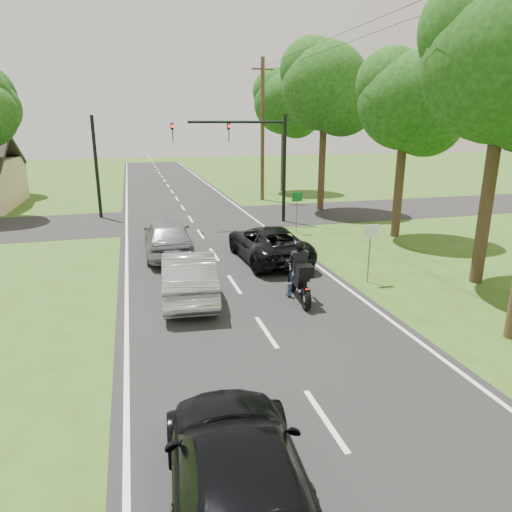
{
  "coord_description": "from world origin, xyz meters",
  "views": [
    {
      "loc": [
        -3.28,
        -10.95,
        5.49
      ],
      "look_at": [
        0.53,
        3.0,
        1.3
      ],
      "focal_mm": 32.0,
      "sensor_mm": 36.0,
      "label": 1
    }
  ],
  "objects_px": {
    "silver_suv": "(168,236)",
    "dark_car_behind": "(240,481)",
    "sign_green": "(297,203)",
    "utility_pole_far": "(262,130)",
    "sign_white": "(371,239)",
    "traffic_signal": "(253,150)",
    "dark_suv": "(268,243)",
    "silver_sedan": "(189,275)",
    "motorcycle_rider": "(300,278)"
  },
  "relations": [
    {
      "from": "dark_suv",
      "to": "silver_suv",
      "type": "relative_size",
      "value": 1.07
    },
    {
      "from": "silver_sedan",
      "to": "traffic_signal",
      "type": "bearing_deg",
      "value": -110.2
    },
    {
      "from": "dark_car_behind",
      "to": "sign_green",
      "type": "relative_size",
      "value": 2.35
    },
    {
      "from": "motorcycle_rider",
      "to": "silver_sedan",
      "type": "bearing_deg",
      "value": 163.94
    },
    {
      "from": "motorcycle_rider",
      "to": "traffic_signal",
      "type": "bearing_deg",
      "value": 86.64
    },
    {
      "from": "silver_suv",
      "to": "sign_green",
      "type": "height_order",
      "value": "sign_green"
    },
    {
      "from": "utility_pole_far",
      "to": "traffic_signal",
      "type": "bearing_deg",
      "value": -109.68
    },
    {
      "from": "utility_pole_far",
      "to": "silver_sedan",
      "type": "bearing_deg",
      "value": -112.75
    },
    {
      "from": "traffic_signal",
      "to": "sign_green",
      "type": "relative_size",
      "value": 3.0
    },
    {
      "from": "silver_sedan",
      "to": "sign_white",
      "type": "relative_size",
      "value": 2.21
    },
    {
      "from": "motorcycle_rider",
      "to": "traffic_signal",
      "type": "height_order",
      "value": "traffic_signal"
    },
    {
      "from": "motorcycle_rider",
      "to": "sign_white",
      "type": "distance_m",
      "value": 3.3
    },
    {
      "from": "dark_suv",
      "to": "dark_car_behind",
      "type": "height_order",
      "value": "dark_car_behind"
    },
    {
      "from": "dark_car_behind",
      "to": "sign_green",
      "type": "height_order",
      "value": "sign_green"
    },
    {
      "from": "silver_sedan",
      "to": "dark_car_behind",
      "type": "bearing_deg",
      "value": 91.98
    },
    {
      "from": "motorcycle_rider",
      "to": "utility_pole_far",
      "type": "distance_m",
      "value": 21.02
    },
    {
      "from": "motorcycle_rider",
      "to": "silver_sedan",
      "type": "height_order",
      "value": "motorcycle_rider"
    },
    {
      "from": "traffic_signal",
      "to": "sign_white",
      "type": "height_order",
      "value": "traffic_signal"
    },
    {
      "from": "sign_green",
      "to": "dark_car_behind",
      "type": "bearing_deg",
      "value": -112.63
    },
    {
      "from": "dark_car_behind",
      "to": "utility_pole_far",
      "type": "height_order",
      "value": "utility_pole_far"
    },
    {
      "from": "dark_car_behind",
      "to": "silver_sedan",
      "type": "bearing_deg",
      "value": -88.23
    },
    {
      "from": "silver_suv",
      "to": "traffic_signal",
      "type": "bearing_deg",
      "value": -132.46
    },
    {
      "from": "dark_suv",
      "to": "dark_car_behind",
      "type": "relative_size",
      "value": 1.04
    },
    {
      "from": "dark_car_behind",
      "to": "sign_green",
      "type": "bearing_deg",
      "value": -108.09
    },
    {
      "from": "traffic_signal",
      "to": "sign_white",
      "type": "distance_m",
      "value": 11.39
    },
    {
      "from": "dark_car_behind",
      "to": "sign_white",
      "type": "distance_m",
      "value": 11.22
    },
    {
      "from": "motorcycle_rider",
      "to": "silver_suv",
      "type": "bearing_deg",
      "value": 123.3
    },
    {
      "from": "dark_suv",
      "to": "sign_green",
      "type": "bearing_deg",
      "value": -126.22
    },
    {
      "from": "motorcycle_rider",
      "to": "sign_white",
      "type": "height_order",
      "value": "sign_white"
    },
    {
      "from": "silver_suv",
      "to": "dark_car_behind",
      "type": "bearing_deg",
      "value": 90.24
    },
    {
      "from": "sign_white",
      "to": "sign_green",
      "type": "bearing_deg",
      "value": 88.57
    },
    {
      "from": "utility_pole_far",
      "to": "sign_green",
      "type": "relative_size",
      "value": 4.71
    },
    {
      "from": "silver_sedan",
      "to": "silver_suv",
      "type": "bearing_deg",
      "value": -82.76
    },
    {
      "from": "dark_car_behind",
      "to": "sign_white",
      "type": "height_order",
      "value": "sign_white"
    },
    {
      "from": "dark_suv",
      "to": "traffic_signal",
      "type": "height_order",
      "value": "traffic_signal"
    },
    {
      "from": "silver_suv",
      "to": "utility_pole_far",
      "type": "bearing_deg",
      "value": -119.89
    },
    {
      "from": "dark_suv",
      "to": "silver_suv",
      "type": "distance_m",
      "value": 4.35
    },
    {
      "from": "utility_pole_far",
      "to": "sign_white",
      "type": "height_order",
      "value": "utility_pole_far"
    },
    {
      "from": "traffic_signal",
      "to": "silver_suv",
      "type": "bearing_deg",
      "value": -133.53
    },
    {
      "from": "silver_suv",
      "to": "sign_green",
      "type": "bearing_deg",
      "value": -158.67
    },
    {
      "from": "motorcycle_rider",
      "to": "silver_suv",
      "type": "xyz_separation_m",
      "value": [
        -3.6,
        6.54,
        0.05
      ]
    },
    {
      "from": "dark_suv",
      "to": "utility_pole_far",
      "type": "xyz_separation_m",
      "value": [
        4.16,
        15.33,
        4.35
      ]
    },
    {
      "from": "traffic_signal",
      "to": "sign_green",
      "type": "distance_m",
      "value": 4.24
    },
    {
      "from": "silver_sedan",
      "to": "sign_green",
      "type": "bearing_deg",
      "value": -125.47
    },
    {
      "from": "traffic_signal",
      "to": "sign_green",
      "type": "bearing_deg",
      "value": -62.62
    },
    {
      "from": "motorcycle_rider",
      "to": "utility_pole_far",
      "type": "height_order",
      "value": "utility_pole_far"
    },
    {
      "from": "dark_car_behind",
      "to": "sign_white",
      "type": "xyz_separation_m",
      "value": [
        6.83,
        8.86,
        0.86
      ]
    },
    {
      "from": "dark_car_behind",
      "to": "traffic_signal",
      "type": "xyz_separation_m",
      "value": [
        5.47,
        19.88,
        3.4
      ]
    },
    {
      "from": "sign_white",
      "to": "silver_sedan",
      "type": "bearing_deg",
      "value": 178.16
    },
    {
      "from": "silver_suv",
      "to": "traffic_signal",
      "type": "height_order",
      "value": "traffic_signal"
    }
  ]
}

